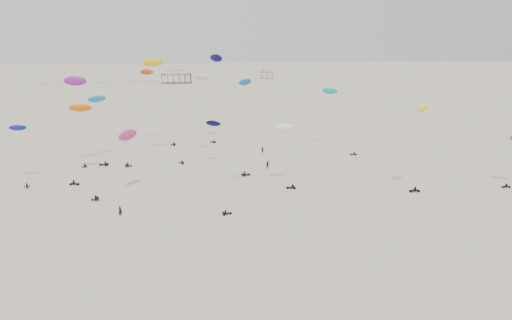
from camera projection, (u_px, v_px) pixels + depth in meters
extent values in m
plane|color=beige|center=(209.00, 113.00, 205.16)|extent=(900.00, 900.00, 0.00)
cube|color=brown|center=(176.00, 74.00, 345.58)|extent=(21.00, 13.00, 0.30)
cube|color=silver|center=(176.00, 72.00, 345.17)|extent=(14.00, 8.40, 3.20)
cube|color=#B2B2AD|center=(176.00, 69.00, 344.76)|extent=(15.00, 9.00, 0.30)
cube|color=brown|center=(267.00, 72.00, 386.35)|extent=(9.00, 7.00, 0.30)
cube|color=silver|center=(267.00, 70.00, 386.04)|extent=(5.60, 4.20, 2.40)
cube|color=#B2B2AD|center=(267.00, 68.00, 385.72)|extent=(6.00, 4.50, 0.30)
cube|color=black|center=(99.00, 82.00, 337.90)|extent=(80.00, 0.10, 0.10)
cylinder|color=gray|center=(160.00, 109.00, 143.40)|extent=(0.03, 0.03, 21.25)
ellipsoid|color=red|center=(147.00, 72.00, 143.30)|extent=(3.95, 1.95, 1.80)
cylinder|color=gray|center=(288.00, 158.00, 102.47)|extent=(0.03, 0.03, 11.36)
ellipsoid|color=white|center=(284.00, 128.00, 103.11)|extent=(4.28, 1.96, 2.00)
cylinder|color=gray|center=(22.00, 157.00, 103.90)|extent=(0.03, 0.03, 12.03)
ellipsoid|color=#0B1B99|center=(18.00, 128.00, 105.15)|extent=(3.59, 1.66, 1.77)
cylinder|color=gray|center=(192.00, 120.00, 124.28)|extent=(0.03, 0.03, 21.61)
ellipsoid|color=silver|center=(202.00, 77.00, 126.40)|extent=(4.60, 3.22, 2.12)
cylinder|color=gray|center=(229.00, 149.00, 115.69)|extent=(0.03, 0.03, 16.24)
ellipsoid|color=#040638|center=(213.00, 123.00, 119.98)|extent=(4.35, 3.73, 1.97)
cylinder|color=gray|center=(140.00, 114.00, 122.59)|extent=(0.03, 0.03, 25.79)
ellipsoid|color=yellow|center=(153.00, 62.00, 125.59)|extent=(6.26, 4.55, 2.89)
cylinder|color=gray|center=(341.00, 122.00, 134.76)|extent=(0.03, 0.03, 18.62)
ellipsoid|color=#1796B1|center=(330.00, 91.00, 138.01)|extent=(4.64, 3.66, 2.17)
cylinder|color=gray|center=(101.00, 132.00, 122.22)|extent=(0.03, 0.03, 15.83)
ellipsoid|color=#187DB9|center=(97.00, 99.00, 124.04)|extent=(5.22, 4.30, 2.35)
cylinder|color=gray|center=(236.00, 145.00, 90.62)|extent=(0.03, 0.03, 24.76)
ellipsoid|color=#165CA7|center=(245.00, 82.00, 94.55)|extent=(3.42, 3.07, 1.63)
cylinder|color=gray|center=(418.00, 150.00, 98.36)|extent=(0.03, 0.03, 15.21)
ellipsoid|color=#FEFF15|center=(423.00, 108.00, 97.02)|extent=(4.79, 4.87, 2.43)
cylinder|color=gray|center=(78.00, 146.00, 107.43)|extent=(0.03, 0.03, 16.53)
ellipsoid|color=orange|center=(80.00, 108.00, 110.38)|extent=(5.29, 2.74, 2.53)
cylinder|color=gray|center=(112.00, 167.00, 96.14)|extent=(0.03, 0.03, 12.55)
ellipsoid|color=#C32D72|center=(128.00, 135.00, 97.58)|extent=(4.42, 5.15, 2.48)
cylinder|color=gray|center=(80.00, 125.00, 117.31)|extent=(0.03, 0.03, 18.85)
ellipsoid|color=purple|center=(75.00, 81.00, 115.63)|extent=(5.49, 2.53, 2.59)
cylinder|color=gray|center=(215.00, 101.00, 145.29)|extent=(0.03, 0.03, 23.01)
ellipsoid|color=#090544|center=(216.00, 58.00, 143.44)|extent=(4.47, 5.34, 2.55)
imported|color=black|center=(120.00, 216.00, 86.20)|extent=(0.87, 0.71, 2.06)
imported|color=black|center=(268.00, 169.00, 117.70)|extent=(1.14, 0.75, 2.21)
imported|color=black|center=(263.00, 153.00, 133.85)|extent=(0.91, 0.87, 2.07)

